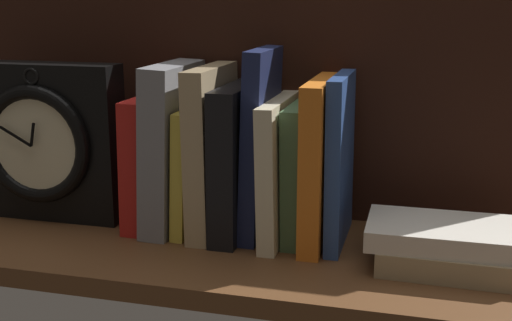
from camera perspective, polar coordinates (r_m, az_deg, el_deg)
The scene contains 14 objects.
ground_plane at distance 87.14cm, azimuth -3.14°, elevation -7.90°, with size 87.81×28.90×2.50cm, color brown.
back_panel at distance 94.94cm, azimuth -0.72°, elevation 6.09°, with size 87.81×1.20×36.16cm, color black.
book_red_requiem at distance 92.34cm, azimuth -9.38°, elevation -0.06°, with size 2.92×12.90×18.09cm, color red.
book_gray_chess at distance 90.39cm, azimuth -7.31°, elevation 1.20°, with size 3.85×14.85×22.66cm, color gray.
book_yellow_seinlanguage at distance 89.97cm, azimuth -5.42°, elevation -0.66°, with size 1.76×13.37×17.04cm, color gold.
book_tan_shortstories at distance 88.44cm, azimuth -3.84°, elevation 0.93°, with size 2.94×15.36×22.46cm, color tan.
book_black_skeptic at distance 87.69cm, azimuth -1.64°, elevation 0.04°, with size 3.52×15.93×20.10cm, color black.
book_navy_bierce at distance 86.29cm, azimuth 0.39°, elevation 1.46°, with size 2.30×12.39×24.92cm, color #192147.
book_cream_twain at distance 86.48cm, azimuth 2.04°, elevation -0.71°, with size 2.27×16.88×18.49cm, color beige.
book_green_romantic at distance 86.04cm, azimuth 3.73°, elevation -1.01°, with size 2.32×12.42×17.91cm, color #476B44.
book_orange_pandolfini at distance 85.14cm, azimuth 5.61°, elevation -0.06°, with size 2.72×16.72×21.25cm, color orange.
book_blue_modern at distance 84.71cm, azimuth 7.35°, elevation 0.04°, with size 1.87×14.23×21.90cm, color #2D4C8E.
framed_clock at distance 97.72cm, azimuth -17.92°, elevation 1.54°, with size 22.36×6.66×22.36cm.
book_stack_side at distance 81.55cm, azimuth 16.43°, elevation -7.16°, with size 18.88×13.30×5.40cm.
Camera 1 is at (25.15, -76.69, 31.60)cm, focal length 45.91 mm.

